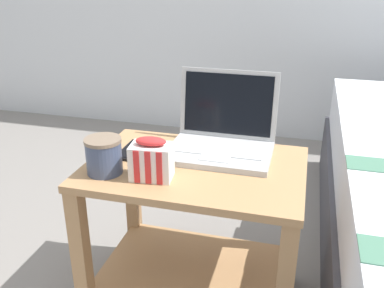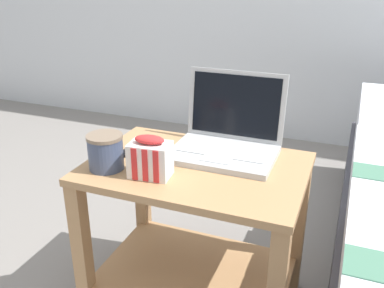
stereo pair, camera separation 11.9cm
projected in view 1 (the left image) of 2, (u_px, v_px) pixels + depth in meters
name	position (u px, v px, depth m)	size (l,w,h in m)	color
bedside_table	(195.00, 219.00, 1.32)	(0.63, 0.44, 0.51)	tan
laptop	(222.00, 136.00, 1.33)	(0.32, 0.26, 0.24)	#B7BABC
mug_front_left	(104.00, 153.00, 1.19)	(0.10, 0.15, 0.10)	#3F4C6B
snack_bag	(151.00, 160.00, 1.15)	(0.12, 0.09, 0.12)	white
cell_phone	(134.00, 150.00, 1.34)	(0.08, 0.15, 0.01)	black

